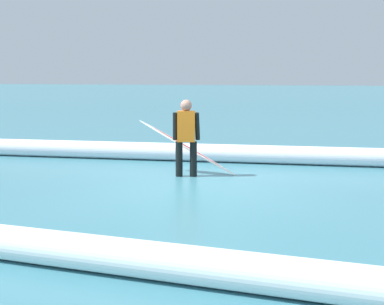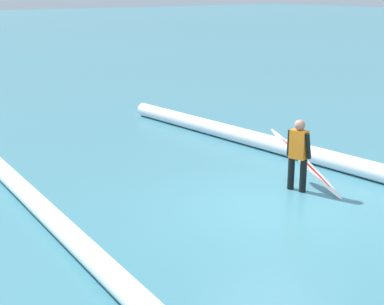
# 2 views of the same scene
# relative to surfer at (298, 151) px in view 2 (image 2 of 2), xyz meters

# --- Properties ---
(ground_plane) EXTENTS (198.75, 198.75, 0.00)m
(ground_plane) POSITION_rel_surfer_xyz_m (-0.40, 0.99, -0.84)
(ground_plane) COLOR teal
(surfer) EXTENTS (0.51, 0.28, 1.50)m
(surfer) POSITION_rel_surfer_xyz_m (0.00, 0.00, 0.00)
(surfer) COLOR black
(surfer) RESTS_ON ground_plane
(surfboard) EXTENTS (2.02, 0.30, 1.09)m
(surfboard) POSITION_rel_surfer_xyz_m (0.07, -0.30, -0.30)
(surfboard) COLOR white
(surfboard) RESTS_ON ground_plane
(wave_crest_midground) EXTENTS (17.31, 1.57, 0.37)m
(wave_crest_midground) POSITION_rel_surfer_xyz_m (-0.57, 4.95, -0.65)
(wave_crest_midground) COLOR white
(wave_crest_midground) RESTS_ON ground_plane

